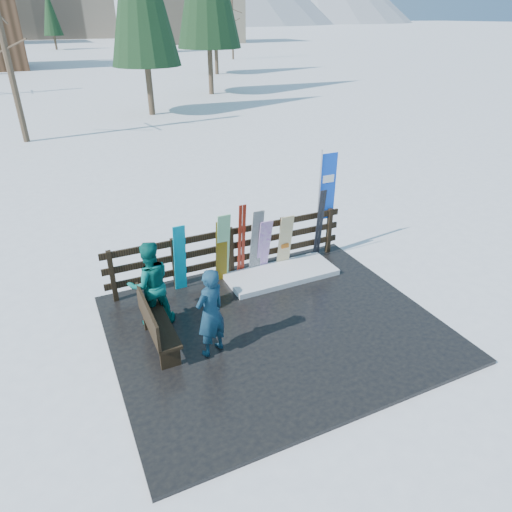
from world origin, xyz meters
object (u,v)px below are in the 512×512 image
snowboard_4 (256,242)px  person_front (210,313)px  snowboard_5 (285,241)px  bench (155,324)px  person_back (150,284)px  snowboard_0 (180,259)px  snowboard_1 (223,248)px  rental_flag (325,191)px  snowboard_3 (264,246)px  snowboard_2 (221,252)px

snowboard_4 → person_front: size_ratio=0.97×
snowboard_5 → person_front: bearing=-140.2°
bench → person_back: (0.14, 0.79, 0.33)m
snowboard_0 → person_front: bearing=-93.1°
snowboard_1 → rental_flag: bearing=5.7°
snowboard_4 → rental_flag: rental_flag is taller
snowboard_3 → snowboard_4: 0.23m
snowboard_1 → person_front: (-1.08, -2.17, 0.01)m
snowboard_1 → rental_flag: (2.71, 0.27, 0.79)m
person_back → snowboard_0: bearing=-133.8°
snowboard_0 → rental_flag: (3.68, 0.27, 0.83)m
bench → person_back: size_ratio=0.88×
snowboard_5 → person_back: 3.42m
snowboard_3 → bench: bearing=-150.5°
bench → snowboard_1: (1.93, 1.64, 0.30)m
rental_flag → person_back: bearing=-165.9°
rental_flag → snowboard_4: bearing=-172.0°
snowboard_5 → person_back: (-3.31, -0.86, 0.19)m
bench → snowboard_0: bearing=59.7°
snowboard_1 → snowboard_3: size_ratio=1.23×
bench → snowboard_0: snowboard_0 is taller
bench → snowboard_4: snowboard_4 is taller
snowboard_3 → snowboard_5: (0.54, 0.00, -0.00)m
snowboard_0 → snowboard_1: snowboard_1 is taller
snowboard_4 → snowboard_5: snowboard_4 is taller
snowboard_4 → person_back: (-2.58, -0.86, 0.06)m
snowboard_0 → snowboard_2: 0.93m
bench → snowboard_1: snowboard_1 is taller
snowboard_0 → snowboard_5: bearing=0.0°
person_front → person_back: size_ratio=0.97×
person_back → person_front: bearing=118.4°
snowboard_4 → person_back: person_back is taller
snowboard_5 → snowboard_3: bearing=-180.0°
snowboard_4 → snowboard_3: bearing=-0.0°
snowboard_1 → person_front: 2.42m
snowboard_0 → person_back: person_back is taller
rental_flag → person_front: 4.57m
person_back → bench: bearing=80.0°
snowboard_1 → snowboard_3: snowboard_1 is taller
bench → snowboard_5: size_ratio=1.13×
snowboard_2 → snowboard_3: snowboard_2 is taller
snowboard_2 → person_front: person_front is taller
snowboard_0 → snowboard_1: size_ratio=0.95×
snowboard_2 → bench: bearing=-138.9°
rental_flag → snowboard_3: bearing=-171.1°
snowboard_1 → snowboard_4: bearing=0.0°
rental_flag → snowboard_0: bearing=-175.8°
rental_flag → person_back: rental_flag is taller
bench → snowboard_1: size_ratio=0.91×
snowboard_1 → snowboard_4: size_ratio=1.03×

